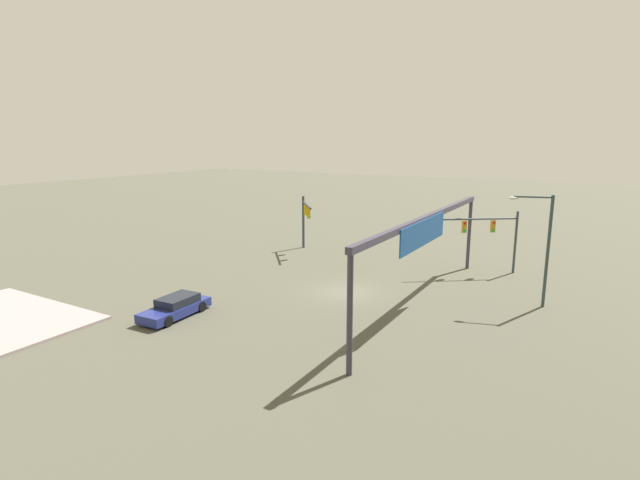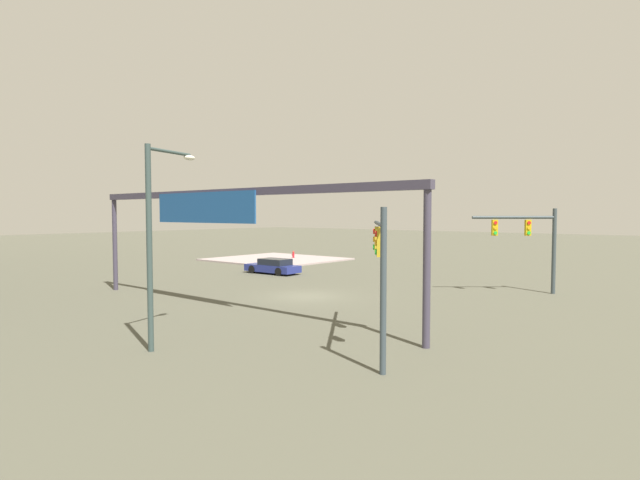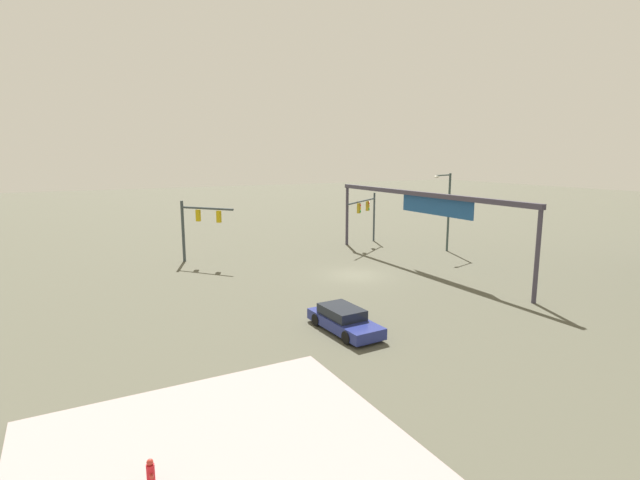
{
  "view_description": "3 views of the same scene",
  "coord_description": "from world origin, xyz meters",
  "px_view_note": "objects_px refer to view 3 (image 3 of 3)",
  "views": [
    {
      "loc": [
        29.34,
        15.04,
        10.58
      ],
      "look_at": [
        -0.68,
        -2.47,
        3.37
      ],
      "focal_mm": 27.43,
      "sensor_mm": 36.0,
      "label": 1
    },
    {
      "loc": [
        -19.52,
        22.12,
        4.82
      ],
      "look_at": [
        -0.45,
        -0.75,
        3.26
      ],
      "focal_mm": 28.72,
      "sensor_mm": 36.0,
      "label": 2
    },
    {
      "loc": [
        29.18,
        -18.67,
        8.81
      ],
      "look_at": [
        -2.83,
        -1.54,
        2.34
      ],
      "focal_mm": 26.77,
      "sensor_mm": 36.0,
      "label": 3
    }
  ],
  "objects_px": {
    "sedan_car_approaching": "(344,320)",
    "fire_hydrant_on_curb": "(151,472)",
    "traffic_signal_near_corner": "(367,209)",
    "streetlamp_curved_arm": "(447,206)",
    "traffic_signal_opposite_side": "(196,221)"
  },
  "relations": [
    {
      "from": "traffic_signal_near_corner",
      "to": "streetlamp_curved_arm",
      "type": "distance_m",
      "value": 7.88
    },
    {
      "from": "traffic_signal_near_corner",
      "to": "fire_hydrant_on_curb",
      "type": "relative_size",
      "value": 8.13
    },
    {
      "from": "sedan_car_approaching",
      "to": "fire_hydrant_on_curb",
      "type": "relative_size",
      "value": 6.61
    },
    {
      "from": "traffic_signal_near_corner",
      "to": "traffic_signal_opposite_side",
      "type": "xyz_separation_m",
      "value": [
        0.37,
        -17.06,
        -0.06
      ]
    },
    {
      "from": "streetlamp_curved_arm",
      "to": "traffic_signal_opposite_side",
      "type": "bearing_deg",
      "value": -32.73
    },
    {
      "from": "traffic_signal_near_corner",
      "to": "fire_hydrant_on_curb",
      "type": "xyz_separation_m",
      "value": [
        27.09,
        -24.93,
        -3.03
      ]
    },
    {
      "from": "traffic_signal_near_corner",
      "to": "traffic_signal_opposite_side",
      "type": "height_order",
      "value": "traffic_signal_opposite_side"
    },
    {
      "from": "fire_hydrant_on_curb",
      "to": "traffic_signal_opposite_side",
      "type": "bearing_deg",
      "value": 163.58
    },
    {
      "from": "traffic_signal_opposite_side",
      "to": "streetlamp_curved_arm",
      "type": "distance_m",
      "value": 22.31
    },
    {
      "from": "traffic_signal_opposite_side",
      "to": "sedan_car_approaching",
      "type": "bearing_deg",
      "value": -31.89
    },
    {
      "from": "traffic_signal_opposite_side",
      "to": "sedan_car_approaching",
      "type": "distance_m",
      "value": 19.55
    },
    {
      "from": "traffic_signal_opposite_side",
      "to": "streetlamp_curved_arm",
      "type": "bearing_deg",
      "value": 34.18
    },
    {
      "from": "streetlamp_curved_arm",
      "to": "fire_hydrant_on_curb",
      "type": "height_order",
      "value": "streetlamp_curved_arm"
    },
    {
      "from": "traffic_signal_near_corner",
      "to": "fire_hydrant_on_curb",
      "type": "height_order",
      "value": "traffic_signal_near_corner"
    },
    {
      "from": "traffic_signal_near_corner",
      "to": "sedan_car_approaching",
      "type": "height_order",
      "value": "traffic_signal_near_corner"
    }
  ]
}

